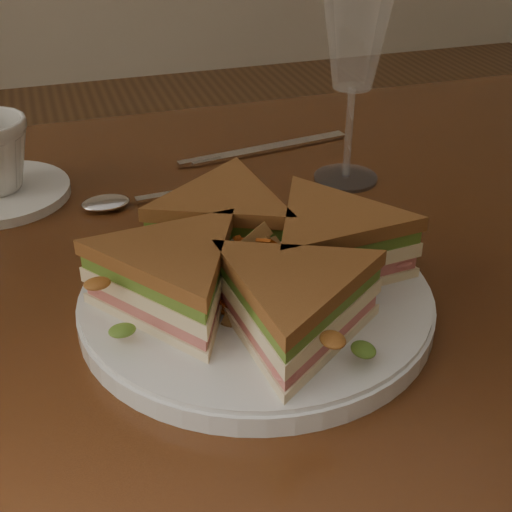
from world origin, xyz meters
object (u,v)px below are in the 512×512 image
object	(u,v)px
knife	(259,151)
plate	(256,302)
table	(249,349)
spoon	(129,200)
sandwich_wedges	(256,262)
wine_glass	(356,39)

from	to	relation	value
knife	plate	bearing A→B (deg)	-116.67
table	plate	size ratio (longest dim) A/B	4.35
spoon	sandwich_wedges	bearing A→B (deg)	-76.06
table	wine_glass	xyz separation A→B (m)	(0.15, 0.13, 0.25)
plate	spoon	xyz separation A→B (m)	(-0.07, 0.21, -0.00)
wine_glass	sandwich_wedges	bearing A→B (deg)	-129.58
table	spoon	size ratio (longest dim) A/B	6.52
sandwich_wedges	wine_glass	world-z (taller)	wine_glass
spoon	table	bearing A→B (deg)	-63.07
wine_glass	plate	bearing A→B (deg)	-129.58
spoon	knife	distance (m)	0.19
table	plate	xyz separation A→B (m)	(-0.02, -0.07, 0.11)
plate	sandwich_wedges	size ratio (longest dim) A/B	0.97
plate	sandwich_wedges	distance (m)	0.04
knife	table	bearing A→B (deg)	-118.34
spoon	plate	bearing A→B (deg)	-76.06
plate	sandwich_wedges	bearing A→B (deg)	-90.00
sandwich_wedges	spoon	distance (m)	0.23
spoon	wine_glass	distance (m)	0.28
wine_glass	knife	bearing A→B (deg)	123.83
plate	wine_glass	xyz separation A→B (m)	(0.17, 0.20, 0.14)
sandwich_wedges	knife	distance (m)	0.32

